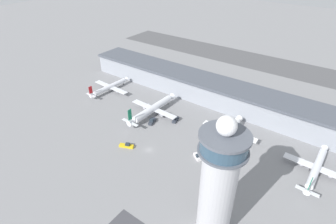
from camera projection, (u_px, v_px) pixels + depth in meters
name	position (u px, v px, depth m)	size (l,w,h in m)	color
ground_plane	(149.00, 150.00, 147.03)	(1000.00, 1000.00, 0.00)	gray
terminal_building	(210.00, 90.00, 190.31)	(210.50, 25.00, 16.15)	#9399A3
runway_strip	(256.00, 61.00, 260.26)	(315.74, 44.00, 0.01)	#515154
control_tower	(218.00, 182.00, 93.06)	(16.97, 16.97, 53.88)	#BCBCC1
airplane_gate_alpha	(110.00, 87.00, 204.84)	(34.08, 37.69, 10.88)	silver
airplane_gate_bravo	(153.00, 109.00, 175.53)	(36.28, 44.61, 14.18)	silver
airplane_gate_charlie	(229.00, 131.00, 155.36)	(33.86, 33.08, 13.00)	white
airplane_gate_delta	(317.00, 168.00, 129.77)	(31.87, 39.15, 11.51)	silver
service_truck_catering	(152.00, 121.00, 169.17)	(4.48, 7.96, 3.08)	black
service_truck_fuel	(127.00, 146.00, 148.79)	(8.47, 5.37, 2.63)	black
service_truck_baggage	(176.00, 119.00, 171.13)	(4.04, 7.32, 2.86)	black
service_truck_water	(197.00, 157.00, 141.00)	(6.18, 5.41, 2.70)	black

